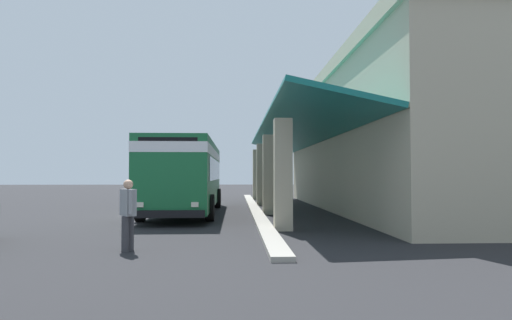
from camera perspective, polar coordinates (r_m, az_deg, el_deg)
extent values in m
plane|color=#262628|center=(19.77, 9.96, -6.90)|extent=(120.00, 120.00, 0.00)
cube|color=#9E998E|center=(22.17, -0.24, -6.23)|extent=(26.90, 0.50, 0.12)
cube|color=#B2A88E|center=(24.56, 23.02, 1.57)|extent=(22.42, 12.47, 6.31)
cube|color=#C0B59A|center=(25.00, 22.91, 9.49)|extent=(22.72, 12.77, 0.60)
cube|color=#B2A88E|center=(30.53, 0.10, -1.91)|extent=(0.55, 0.55, 3.47)
cube|color=#B2A88E|center=(24.93, 0.73, -1.90)|extent=(0.55, 0.55, 3.47)
cube|color=#B2A88E|center=(19.34, 1.71, -1.89)|extent=(0.55, 0.55, 3.47)
cube|color=#B2A88E|center=(13.76, 3.49, -1.87)|extent=(0.55, 0.55, 3.47)
cube|color=#146B66|center=(22.36, 4.55, 3.46)|extent=(22.42, 3.16, 0.82)
cube|color=#19232D|center=(22.53, 8.71, -2.73)|extent=(18.83, 0.08, 2.40)
cube|color=#196638|center=(20.19, -8.93, -1.90)|extent=(11.01, 2.58, 2.75)
cube|color=white|center=(20.21, -8.92, 0.73)|extent=(11.03, 2.60, 0.36)
cube|color=#19232D|center=(20.49, -8.84, -1.27)|extent=(9.25, 2.61, 0.90)
cube|color=#19232D|center=(14.77, -11.30, -1.39)|extent=(0.07, 2.24, 1.20)
cube|color=black|center=(14.80, -11.29, 2.37)|extent=(0.07, 1.94, 0.28)
cube|color=black|center=(14.69, -11.42, -6.85)|extent=(0.21, 2.45, 0.24)
cube|color=silver|center=(14.64, -7.89, -5.71)|extent=(0.06, 0.24, 0.16)
cube|color=silver|center=(14.91, -14.77, -5.60)|extent=(0.06, 0.24, 0.16)
cube|color=silver|center=(21.73, -8.47, 2.04)|extent=(2.41, 1.79, 0.24)
cylinder|color=black|center=(16.51, -5.95, -6.16)|extent=(1.00, 0.30, 1.00)
cylinder|color=black|center=(16.85, -14.68, -6.02)|extent=(1.00, 0.30, 1.00)
cylinder|color=black|center=(23.20, -4.95, -4.94)|extent=(1.00, 0.30, 1.00)
cylinder|color=black|center=(23.44, -11.21, -4.88)|extent=(1.00, 0.30, 1.00)
cylinder|color=#38383D|center=(10.60, -15.91, -9.01)|extent=(0.16, 0.16, 0.80)
cylinder|color=#38383D|center=(10.38, -16.53, -9.16)|extent=(0.16, 0.16, 0.80)
cube|color=gray|center=(10.43, -16.18, -5.27)|extent=(0.51, 0.45, 0.60)
sphere|color=tan|center=(10.41, -16.16, -3.04)|extent=(0.22, 0.22, 0.22)
cylinder|color=gray|center=(10.71, -16.48, -5.02)|extent=(0.09, 0.09, 0.54)
cylinder|color=gray|center=(10.14, -15.86, -5.20)|extent=(0.09, 0.09, 0.54)
cube|color=gray|center=(27.63, 2.03, -4.96)|extent=(0.84, 0.84, 0.52)
cylinder|color=#332319|center=(27.62, 2.03, -4.40)|extent=(0.72, 0.72, 0.02)
cylinder|color=brown|center=(27.60, 2.03, -2.85)|extent=(0.16, 0.16, 1.51)
ellipsoid|color=#286B33|center=(27.25, 1.90, -1.15)|extent=(0.74, 0.38, 0.16)
ellipsoid|color=#286B33|center=(27.55, 2.81, -0.82)|extent=(0.38, 0.79, 0.15)
ellipsoid|color=#286B33|center=(28.09, 2.21, -0.91)|extent=(1.03, 0.46, 0.17)
ellipsoid|color=#286B33|center=(27.65, 1.03, -1.16)|extent=(0.38, 0.99, 0.15)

